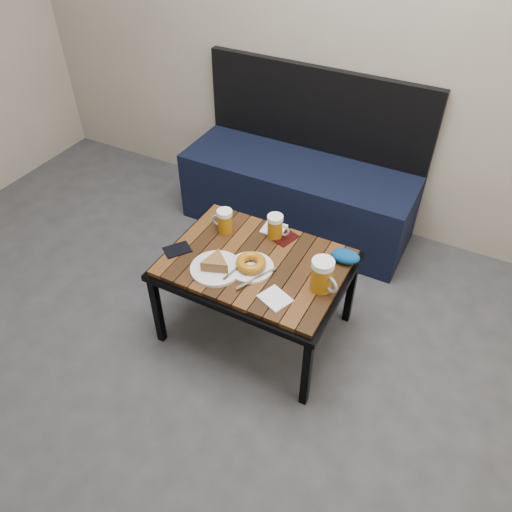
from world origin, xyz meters
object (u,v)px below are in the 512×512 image
at_px(bench, 299,188).
at_px(plate_pie, 216,265).
at_px(beer_mug_centre, 275,227).
at_px(beer_mug_right, 322,275).
at_px(passport_burgundy, 285,238).
at_px(beer_mug_left, 224,221).
at_px(cafe_table, 256,268).
at_px(knit_pouch, 345,256).
at_px(passport_navy, 177,250).
at_px(plate_bagel, 251,265).

bearing_deg(bench, plate_pie, -87.26).
bearing_deg(beer_mug_centre, beer_mug_right, -40.54).
bearing_deg(passport_burgundy, beer_mug_left, -146.37).
bearing_deg(passport_burgundy, cafe_table, -86.09).
distance_m(beer_mug_centre, plate_pie, 0.36).
bearing_deg(plate_pie, knit_pouch, 33.33).
height_order(passport_navy, knit_pouch, knit_pouch).
bearing_deg(knit_pouch, passport_burgundy, 175.87).
relative_size(plate_pie, knit_pouch, 1.75).
xyz_separation_m(bench, passport_navy, (-0.18, -1.02, 0.20)).
distance_m(beer_mug_left, plate_pie, 0.28).
bearing_deg(beer_mug_centre, passport_burgundy, 6.46).
height_order(cafe_table, plate_pie, plate_pie).
relative_size(cafe_table, knit_pouch, 6.33).
distance_m(passport_navy, passport_burgundy, 0.52).
distance_m(bench, beer_mug_left, 0.83).
xyz_separation_m(bench, passport_burgundy, (0.23, -0.71, 0.20)).
bearing_deg(plate_bagel, plate_pie, -149.57).
distance_m(plate_pie, passport_navy, 0.23).
xyz_separation_m(bench, plate_bagel, (0.18, -0.97, 0.22)).
height_order(beer_mug_right, knit_pouch, beer_mug_right).
bearing_deg(bench, cafe_table, -78.87).
bearing_deg(knit_pouch, beer_mug_left, -174.20).
height_order(passport_burgundy, knit_pouch, knit_pouch).
distance_m(bench, beer_mug_centre, 0.78).
bearing_deg(passport_burgundy, bench, 125.52).
height_order(plate_pie, knit_pouch, plate_pie).
xyz_separation_m(plate_pie, passport_burgundy, (0.18, 0.34, -0.02)).
xyz_separation_m(beer_mug_left, plate_pie, (0.11, -0.26, -0.03)).
distance_m(beer_mug_right, passport_burgundy, 0.37).
relative_size(beer_mug_centre, plate_bagel, 0.47).
distance_m(beer_mug_right, passport_navy, 0.70).
relative_size(beer_mug_centre, plate_pie, 0.52).
bearing_deg(plate_bagel, bench, 100.73).
bearing_deg(passport_burgundy, beer_mug_right, -22.74).
distance_m(beer_mug_right, plate_bagel, 0.33).
relative_size(plate_bagel, knit_pouch, 1.96).
xyz_separation_m(beer_mug_centre, beer_mug_right, (0.33, -0.23, 0.02)).
relative_size(cafe_table, beer_mug_left, 7.00).
bearing_deg(plate_bagel, beer_mug_centre, 90.71).
bearing_deg(knit_pouch, plate_pie, -146.67).
distance_m(beer_mug_left, beer_mug_centre, 0.25).
relative_size(cafe_table, passport_navy, 6.96).
relative_size(plate_bagel, passport_burgundy, 2.24).
relative_size(bench, beer_mug_left, 11.66).
bearing_deg(bench, plate_bagel, -79.27).
xyz_separation_m(bench, knit_pouch, (0.54, -0.73, 0.23)).
xyz_separation_m(beer_mug_left, passport_navy, (-0.12, -0.23, -0.06)).
bearing_deg(beer_mug_left, beer_mug_right, 166.01).
bearing_deg(passport_burgundy, beer_mug_centre, -150.00).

